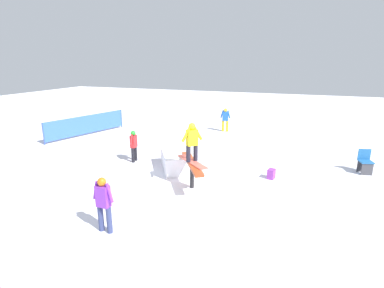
{
  "coord_description": "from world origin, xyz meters",
  "views": [
    {
      "loc": [
        8.48,
        3.17,
        4.04
      ],
      "look_at": [
        0.0,
        0.0,
        1.48
      ],
      "focal_mm": 28.0,
      "sensor_mm": 36.0,
      "label": 1
    }
  ],
  "objects": [
    {
      "name": "bystander_purple",
      "position": [
        3.17,
        -1.06,
        0.79
      ],
      "size": [
        0.21,
        0.6,
        1.41
      ],
      "rotation": [
        0.0,
        0.0,
        1.52
      ],
      "color": "navy",
      "rests_on": "ground"
    },
    {
      "name": "snow_kicker_ramp",
      "position": [
        -1.52,
        -0.94,
        0.34
      ],
      "size": [
        2.32,
        2.22,
        0.67
      ],
      "primitive_type": "cube",
      "rotation": [
        0.0,
        0.0,
        0.55
      ],
      "color": "white",
      "rests_on": "ground"
    },
    {
      "name": "ground_plane",
      "position": [
        0.0,
        0.0,
        0.0
      ],
      "size": [
        60.0,
        60.0,
        0.0
      ],
      "primitive_type": "plane",
      "color": "white"
    },
    {
      "name": "rail_feature",
      "position": [
        0.0,
        0.0,
        0.74
      ],
      "size": [
        2.09,
        1.44,
        0.88
      ],
      "rotation": [
        0.0,
        0.0,
        0.55
      ],
      "color": "black",
      "rests_on": "ground"
    },
    {
      "name": "loose_snowboard_white",
      "position": [
        -5.8,
        -3.67,
        0.01
      ],
      "size": [
        1.48,
        0.42,
        0.02
      ],
      "primitive_type": "cube",
      "rotation": [
        0.0,
        0.0,
        3.04
      ],
      "color": "white",
      "rests_on": "ground"
    },
    {
      "name": "folding_chair",
      "position": [
        -3.46,
        5.48,
        0.41
      ],
      "size": [
        0.54,
        0.54,
        0.88
      ],
      "rotation": [
        0.0,
        0.0,
        1.83
      ],
      "color": "#3F3F44",
      "rests_on": "ground"
    },
    {
      "name": "backpack_on_snow",
      "position": [
        -1.7,
        2.34,
        0.17
      ],
      "size": [
        0.34,
        0.28,
        0.34
      ],
      "primitive_type": "cube",
      "rotation": [
        0.0,
        0.0,
        2.93
      ],
      "color": "purple",
      "rests_on": "ground"
    },
    {
      "name": "bystander_blue",
      "position": [
        -8.13,
        -0.99,
        0.76
      ],
      "size": [
        0.22,
        0.6,
        1.36
      ],
      "rotation": [
        0.0,
        0.0,
        4.81
      ],
      "color": "yellow",
      "rests_on": "ground"
    },
    {
      "name": "bystander_red",
      "position": [
        -1.63,
        -3.14,
        0.72
      ],
      "size": [
        0.6,
        0.21,
        1.29
      ],
      "rotation": [
        0.0,
        0.0,
        0.09
      ],
      "color": "black",
      "rests_on": "ground"
    },
    {
      "name": "safety_fence",
      "position": [
        -4.6,
        -7.91,
        0.6
      ],
      "size": [
        4.78,
        1.4,
        1.1
      ],
      "rotation": [
        0.0,
        0.0,
        6.01
      ],
      "color": "blue",
      "rests_on": "ground"
    },
    {
      "name": "main_rider_on_rail",
      "position": [
        0.0,
        0.0,
        1.5
      ],
      "size": [
        1.23,
        1.36,
        1.28
      ],
      "rotation": [
        0.0,
        0.0,
        0.86
      ],
      "color": "#E05D4E",
      "rests_on": "rail_feature"
    }
  ]
}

